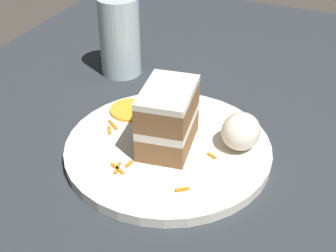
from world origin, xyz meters
TOP-DOWN VIEW (x-y plane):
  - ground_plane at (0.00, 0.00)m, footprint 6.00×6.00m
  - dining_table at (0.00, 0.00)m, footprint 1.27×1.00m
  - plate at (0.01, -0.05)m, footprint 0.29×0.29m
  - cake_slice at (0.01, -0.05)m, footprint 0.11×0.08m
  - cream_dollop at (-0.03, 0.04)m, footprint 0.06×0.05m
  - orange_garnish at (-0.05, -0.14)m, footprint 0.06×0.06m
  - carrot_shreds_scatter at (0.02, -0.06)m, footprint 0.19×0.19m
  - drinking_glass at (-0.18, -0.22)m, footprint 0.07×0.07m

SIDE VIEW (x-z plane):
  - ground_plane at x=0.00m, z-range 0.00..0.00m
  - dining_table at x=0.00m, z-range 0.00..0.02m
  - plate at x=0.01m, z-range 0.02..0.04m
  - carrot_shreds_scatter at x=0.02m, z-range 0.04..0.04m
  - orange_garnish at x=-0.05m, z-range 0.04..0.04m
  - cream_dollop at x=-0.03m, z-range 0.04..0.09m
  - cake_slice at x=0.01m, z-range 0.04..0.13m
  - drinking_glass at x=-0.18m, z-range 0.01..0.15m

